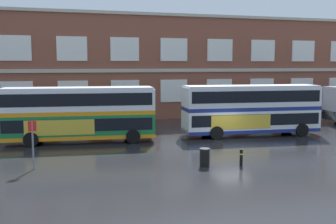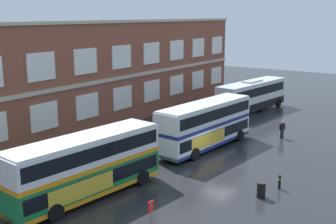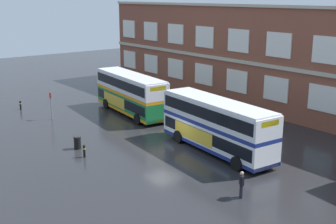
{
  "view_description": "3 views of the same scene",
  "coord_description": "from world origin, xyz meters",
  "px_view_note": "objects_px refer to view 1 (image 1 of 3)",
  "views": [
    {
      "loc": [
        -12.35,
        -26.03,
        5.75
      ],
      "look_at": [
        -4.63,
        0.72,
        2.41
      ],
      "focal_mm": 42.62,
      "sensor_mm": 36.0,
      "label": 1
    },
    {
      "loc": [
        -29.22,
        -15.21,
        11.55
      ],
      "look_at": [
        -3.32,
        2.49,
        4.47
      ],
      "focal_mm": 46.55,
      "sensor_mm": 36.0,
      "label": 2
    },
    {
      "loc": [
        26.0,
        -20.05,
        11.84
      ],
      "look_at": [
        -2.41,
        2.34,
        2.13
      ],
      "focal_mm": 46.69,
      "sensor_mm": 36.0,
      "label": 3
    }
  ],
  "objects_px": {
    "double_decker_near": "(79,113)",
    "safety_bollard_west": "(241,157)",
    "double_decker_middle": "(251,109)",
    "bus_stand_flag": "(33,140)",
    "station_litter_bin": "(205,157)"
  },
  "relations": [
    {
      "from": "double_decker_near",
      "to": "safety_bollard_west",
      "type": "bearing_deg",
      "value": -49.38
    },
    {
      "from": "double_decker_middle",
      "to": "double_decker_near",
      "type": "bearing_deg",
      "value": 175.68
    },
    {
      "from": "bus_stand_flag",
      "to": "safety_bollard_west",
      "type": "relative_size",
      "value": 2.84
    },
    {
      "from": "station_litter_bin",
      "to": "safety_bollard_west",
      "type": "bearing_deg",
      "value": -12.98
    },
    {
      "from": "double_decker_near",
      "to": "bus_stand_flag",
      "type": "relative_size",
      "value": 4.15
    },
    {
      "from": "double_decker_near",
      "to": "bus_stand_flag",
      "type": "xyz_separation_m",
      "value": [
        -2.97,
        -7.35,
        -0.51
      ]
    },
    {
      "from": "station_litter_bin",
      "to": "bus_stand_flag",
      "type": "bearing_deg",
      "value": 168.27
    },
    {
      "from": "double_decker_near",
      "to": "double_decker_middle",
      "type": "xyz_separation_m",
      "value": [
        13.53,
        -1.02,
        0.0
      ]
    },
    {
      "from": "station_litter_bin",
      "to": "double_decker_middle",
      "type": "bearing_deg",
      "value": 48.85
    },
    {
      "from": "double_decker_near",
      "to": "safety_bollard_west",
      "type": "xyz_separation_m",
      "value": [
        8.36,
        -9.75,
        -1.66
      ]
    },
    {
      "from": "station_litter_bin",
      "to": "safety_bollard_west",
      "type": "distance_m",
      "value": 2.1
    },
    {
      "from": "double_decker_near",
      "to": "bus_stand_flag",
      "type": "distance_m",
      "value": 7.94
    },
    {
      "from": "double_decker_near",
      "to": "double_decker_middle",
      "type": "distance_m",
      "value": 13.57
    },
    {
      "from": "double_decker_near",
      "to": "safety_bollard_west",
      "type": "height_order",
      "value": "double_decker_near"
    },
    {
      "from": "bus_stand_flag",
      "to": "station_litter_bin",
      "type": "relative_size",
      "value": 2.62
    }
  ]
}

